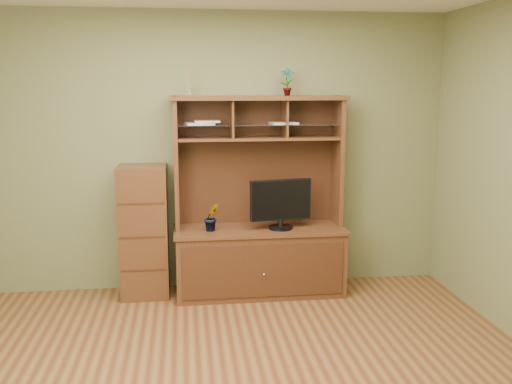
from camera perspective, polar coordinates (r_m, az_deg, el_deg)
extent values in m
cube|color=#552E18|center=(4.10, -1.74, -18.65)|extent=(4.50, 4.00, 0.02)
cube|color=olive|center=(5.62, -3.78, 3.99)|extent=(4.50, 0.02, 2.70)
cube|color=olive|center=(1.71, 4.55, -11.41)|extent=(4.50, 0.02, 2.70)
cube|color=#3F2012|center=(5.57, 0.37, -6.99)|extent=(1.60, 0.55, 0.62)
cube|color=#351E0E|center=(5.31, 0.78, -7.90)|extent=(1.50, 0.01, 0.50)
sphere|color=silver|center=(5.30, 0.80, -8.26)|extent=(0.02, 0.02, 0.02)
cube|color=#3F2012|center=(5.48, 0.38, -3.75)|extent=(1.64, 0.59, 0.03)
cube|color=#3F2012|center=(5.42, -7.97, 2.87)|extent=(0.04, 0.35, 1.25)
cube|color=#3F2012|center=(5.61, 8.18, 3.13)|extent=(0.04, 0.35, 1.25)
cube|color=#351E0E|center=(5.62, 0.03, 3.25)|extent=(1.52, 0.02, 1.25)
cube|color=#3F2012|center=(5.41, 0.25, 9.39)|extent=(1.66, 0.40, 0.04)
cube|color=#3F2012|center=(5.44, 0.25, 5.38)|extent=(1.52, 0.32, 0.02)
cube|color=#3F2012|center=(5.39, -2.44, 7.32)|extent=(0.02, 0.31, 0.35)
cube|color=#3F2012|center=(5.46, 2.91, 7.35)|extent=(0.02, 0.31, 0.35)
cube|color=silver|center=(5.42, 0.26, 6.74)|extent=(1.50, 0.27, 0.01)
cylinder|color=black|center=(5.45, 2.47, -3.57)|extent=(0.23, 0.23, 0.02)
cylinder|color=black|center=(5.44, 2.48, -3.07)|extent=(0.05, 0.05, 0.07)
cube|color=black|center=(5.39, 2.50, -0.80)|extent=(0.60, 0.15, 0.39)
imported|color=#2E521C|center=(5.35, -4.44, -2.52)|extent=(0.16, 0.14, 0.27)
imported|color=#2C6824|center=(5.45, 3.10, 10.96)|extent=(0.16, 0.12, 0.26)
cylinder|color=silver|center=(5.37, -6.86, 10.01)|extent=(0.05, 0.05, 0.09)
cylinder|color=#9C714E|center=(5.37, -6.89, 11.40)|extent=(0.03, 0.03, 0.17)
cube|color=silver|center=(5.38, -5.68, 6.82)|extent=(0.29, 0.23, 0.02)
cube|color=silver|center=(5.38, -4.93, 7.04)|extent=(0.24, 0.19, 0.02)
cube|color=silver|center=(5.46, 2.79, 6.90)|extent=(0.27, 0.22, 0.02)
cube|color=#3F2012|center=(5.53, -11.13, -3.90)|extent=(0.45, 0.40, 1.26)
cube|color=#351E0E|center=(5.42, -11.16, -7.67)|extent=(0.41, 0.01, 0.02)
cube|color=#351E0E|center=(5.33, -11.28, -4.45)|extent=(0.41, 0.01, 0.01)
cube|color=#351E0E|center=(5.26, -11.40, -1.13)|extent=(0.41, 0.01, 0.01)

